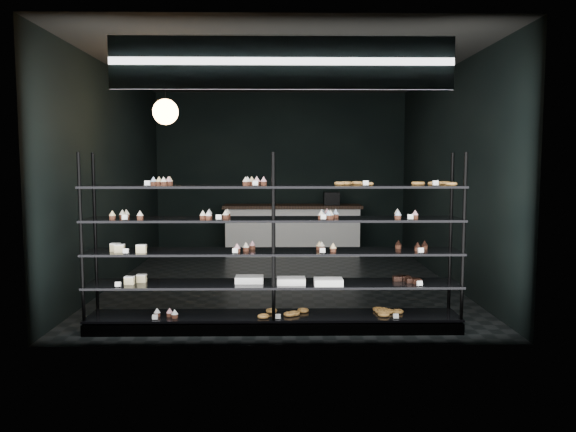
# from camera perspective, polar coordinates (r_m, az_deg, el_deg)

# --- Properties ---
(room) EXTENTS (5.01, 6.01, 3.20)m
(room) POSITION_cam_1_polar(r_m,az_deg,el_deg) (8.40, -0.68, 4.07)
(room) COLOR black
(room) RESTS_ON ground
(display_shelf) EXTENTS (4.00, 0.50, 1.91)m
(display_shelf) POSITION_cam_1_polar(r_m,az_deg,el_deg) (6.06, -1.66, -5.71)
(display_shelf) COLOR black
(display_shelf) RESTS_ON room
(signage) EXTENTS (3.30, 0.05, 0.50)m
(signage) POSITION_cam_1_polar(r_m,az_deg,el_deg) (5.55, -0.60, 15.28)
(signage) COLOR #0D1F43
(signage) RESTS_ON room
(pendant_lamp) EXTENTS (0.33, 0.33, 0.89)m
(pendant_lamp) POSITION_cam_1_polar(r_m,az_deg,el_deg) (7.47, -12.34, 10.31)
(pendant_lamp) COLOR black
(pendant_lamp) RESTS_ON room
(service_counter) EXTENTS (2.67, 0.65, 1.23)m
(service_counter) POSITION_cam_1_polar(r_m,az_deg,el_deg) (10.98, 0.51, -1.35)
(service_counter) COLOR silver
(service_counter) RESTS_ON room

